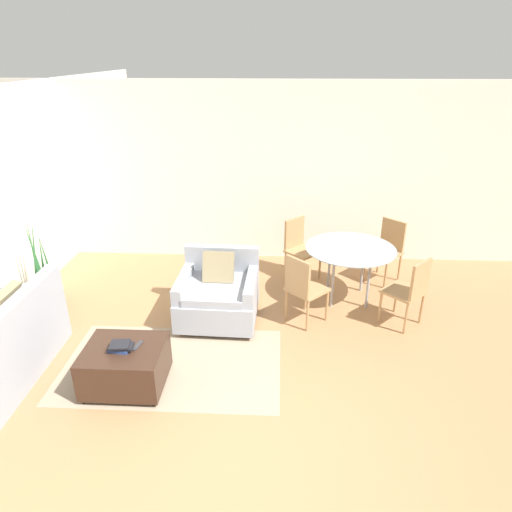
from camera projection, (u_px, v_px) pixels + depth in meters
ground_plane at (243, 436)px, 4.03m from camera, size 20.00×20.00×0.00m
wall_back at (262, 174)px, 7.04m from camera, size 12.00×0.06×2.75m
area_rug at (173, 365)px, 4.94m from camera, size 2.33×1.42×0.01m
armchair at (218, 294)px, 5.68m from camera, size 0.98×0.97×0.88m
ottoman at (125, 365)px, 4.55m from camera, size 0.78×0.66×0.44m
book_stack at (120, 346)px, 4.44m from camera, size 0.24×0.20×0.08m
tv_remote_primary at (138, 346)px, 4.51m from camera, size 0.08×0.17×0.01m
potted_plant at (45, 291)px, 5.97m from camera, size 0.44×0.44×1.29m
dining_table at (350, 253)px, 6.00m from camera, size 1.18×1.18×0.75m
dining_chair_near_left at (303, 286)px, 5.51m from camera, size 0.59×0.59×0.90m
dining_chair_near_right at (411, 288)px, 5.45m from camera, size 0.59×0.59×0.90m
dining_chair_far_left at (299, 244)px, 6.68m from camera, size 0.59×0.59×0.90m
dining_chair_far_right at (388, 246)px, 6.62m from camera, size 0.59×0.59×0.90m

